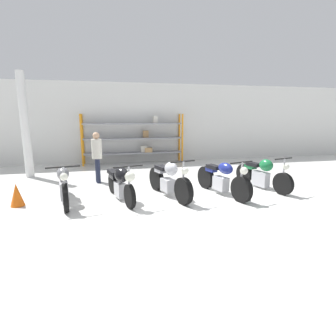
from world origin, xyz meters
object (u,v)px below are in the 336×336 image
at_px(shelving_rack, 136,139).
at_px(motorcycle_silver, 169,180).
at_px(traffic_cone, 17,195).
at_px(motorcycle_black, 121,182).
at_px(motorcycle_blue, 222,179).
at_px(motorcycle_grey, 64,184).
at_px(motorcycle_green, 262,174).
at_px(person_browsing, 97,153).

distance_m(shelving_rack, motorcycle_silver, 5.38).
relative_size(motorcycle_silver, traffic_cone, 3.81).
relative_size(motorcycle_black, motorcycle_blue, 0.91).
bearing_deg(motorcycle_grey, motorcycle_silver, 76.78).
distance_m(motorcycle_silver, motorcycle_green, 2.88).
relative_size(person_browsing, traffic_cone, 2.94).
height_order(motorcycle_green, person_browsing, person_browsing).
bearing_deg(shelving_rack, person_browsing, -115.00).
xyz_separation_m(motorcycle_grey, motorcycle_green, (5.52, 0.10, -0.02)).
distance_m(motorcycle_black, traffic_cone, 2.45).
height_order(shelving_rack, person_browsing, shelving_rack).
relative_size(motorcycle_black, motorcycle_silver, 0.92).
bearing_deg(motorcycle_blue, motorcycle_silver, -111.32).
bearing_deg(person_browsing, motorcycle_green, 148.36).
relative_size(motorcycle_black, person_browsing, 1.19).
height_order(shelving_rack, motorcycle_black, shelving_rack).
height_order(shelving_rack, traffic_cone, shelving_rack).
bearing_deg(shelving_rack, motorcycle_green, -57.91).
relative_size(shelving_rack, person_browsing, 2.79).
relative_size(motorcycle_silver, person_browsing, 1.30).
distance_m(shelving_rack, motorcycle_blue, 5.81).
height_order(motorcycle_black, motorcycle_silver, motorcycle_silver).
bearing_deg(motorcycle_black, person_browsing, -177.59).
height_order(motorcycle_black, traffic_cone, motorcycle_black).
bearing_deg(motorcycle_blue, shelving_rack, -177.21).
bearing_deg(motorcycle_blue, person_browsing, -137.89).
relative_size(motorcycle_blue, motorcycle_green, 1.03).
bearing_deg(traffic_cone, motorcycle_blue, -2.10).
bearing_deg(motorcycle_black, motorcycle_blue, 72.32).
bearing_deg(motorcycle_grey, shelving_rack, 144.97).
distance_m(shelving_rack, traffic_cone, 6.32).
height_order(motorcycle_black, person_browsing, person_browsing).
distance_m(motorcycle_green, traffic_cone, 6.58).
bearing_deg(motorcycle_silver, traffic_cone, -107.04).
xyz_separation_m(shelving_rack, motorcycle_blue, (1.80, -5.48, -0.67)).
distance_m(motorcycle_black, person_browsing, 2.17).
distance_m(motorcycle_green, person_browsing, 5.13).
distance_m(motorcycle_blue, traffic_cone, 5.17).
bearing_deg(motorcycle_blue, motorcycle_green, 87.98).
distance_m(motorcycle_black, motorcycle_blue, 2.72).
height_order(motorcycle_blue, motorcycle_green, motorcycle_blue).
xyz_separation_m(motorcycle_blue, motorcycle_green, (1.42, 0.34, -0.01)).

